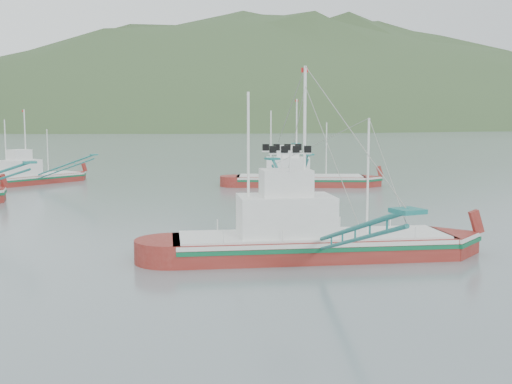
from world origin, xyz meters
name	(u,v)px	position (x,y,z in m)	size (l,w,h in m)	color
ground	(308,268)	(0.00, 0.00, 0.00)	(1200.00, 1200.00, 0.00)	slate
main_boat	(310,218)	(1.34, 2.06, 2.12)	(15.38, 26.24, 10.91)	maroon
bg_boat_right	(300,167)	(18.61, 34.07, 2.11)	(15.08, 23.82, 10.25)	maroon
bg_boat_far	(29,168)	(-7.97, 49.17, 1.88)	(14.06, 20.86, 9.06)	maroon
headland_right	(299,127)	(240.00, 430.00, 0.00)	(684.00, 432.00, 306.00)	#314A26
ridge_distant	(10,127)	(30.00, 560.00, 0.00)	(960.00, 400.00, 240.00)	slate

